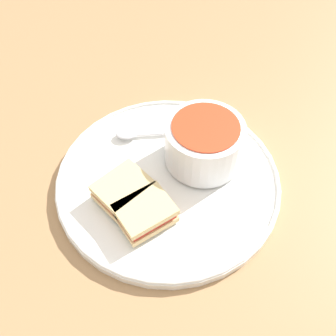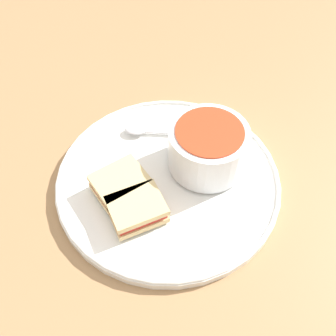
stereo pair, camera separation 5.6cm
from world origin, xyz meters
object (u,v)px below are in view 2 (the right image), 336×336
spoon (142,130)px  sandwich_half_far (137,209)px  sandwich_half_near (120,183)px  soup_bowl (208,147)px

spoon → sandwich_half_far: 0.15m
spoon → sandwich_half_near: sandwich_half_near is taller
sandwich_half_far → soup_bowl: bearing=83.2°
soup_bowl → sandwich_half_far: size_ratio=1.28×
soup_bowl → spoon: soup_bowl is taller
spoon → sandwich_half_far: bearing=94.8°
soup_bowl → sandwich_half_near: size_ratio=1.35×
sandwich_half_near → sandwich_half_far: (0.05, -0.02, 0.00)m
spoon → sandwich_half_near: (0.05, -0.10, 0.01)m
spoon → soup_bowl: bearing=152.0°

